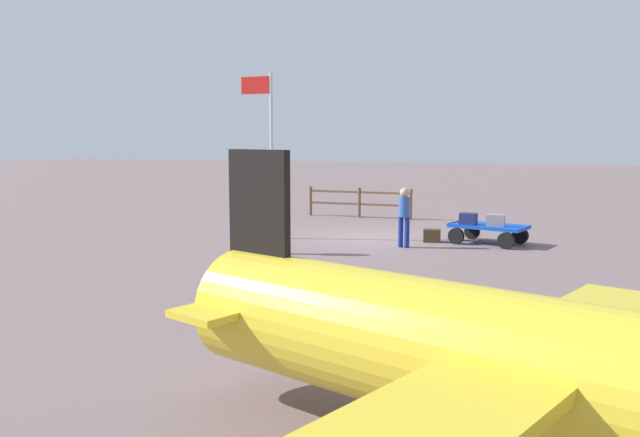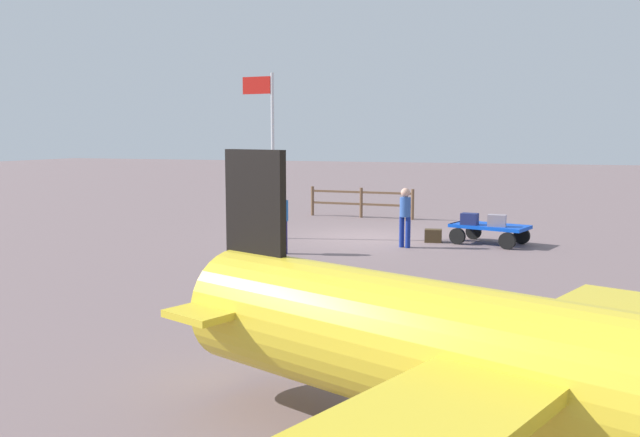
% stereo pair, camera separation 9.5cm
% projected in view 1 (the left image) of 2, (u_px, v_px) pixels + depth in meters
% --- Properties ---
extents(ground_plane, '(120.00, 120.00, 0.00)m').
position_uv_depth(ground_plane, '(367.00, 238.00, 20.55)').
color(ground_plane, slate).
extents(luggage_cart, '(2.37, 1.81, 0.57)m').
position_uv_depth(luggage_cart, '(488.00, 229.00, 19.35)').
color(luggage_cart, blue).
rests_on(luggage_cart, ground).
extents(suitcase_maroon, '(0.51, 0.30, 0.34)m').
position_uv_depth(suitcase_maroon, '(496.00, 221.00, 18.88)').
color(suitcase_maroon, gray).
rests_on(suitcase_maroon, luggage_cart).
extents(suitcase_navy, '(0.52, 0.40, 0.33)m').
position_uv_depth(suitcase_navy, '(468.00, 219.00, 19.28)').
color(suitcase_navy, navy).
rests_on(suitcase_navy, luggage_cart).
extents(suitcase_olive, '(0.54, 0.41, 0.38)m').
position_uv_depth(suitcase_olive, '(432.00, 236.00, 19.70)').
color(suitcase_olive, '#41301C').
rests_on(suitcase_olive, ground).
extents(worker_lead, '(0.39, 0.39, 1.68)m').
position_uv_depth(worker_lead, '(404.00, 213.00, 18.65)').
color(worker_lead, navy).
rests_on(worker_lead, ground).
extents(worker_trailing, '(0.38, 0.38, 1.69)m').
position_uv_depth(worker_trailing, '(281.00, 216.00, 17.64)').
color(worker_trailing, navy).
rests_on(worker_trailing, ground).
extents(airplane_near, '(8.27, 5.88, 2.96)m').
position_uv_depth(airplane_near, '(570.00, 379.00, 5.51)').
color(airplane_near, gold).
rests_on(airplane_near, ground).
extents(flagpole, '(1.04, 0.10, 5.00)m').
position_uv_depth(flagpole, '(268.00, 141.00, 20.13)').
color(flagpole, silver).
rests_on(flagpole, ground).
extents(wooden_fence, '(4.15, 0.23, 1.15)m').
position_uv_depth(wooden_fence, '(359.00, 200.00, 25.64)').
color(wooden_fence, brown).
rests_on(wooden_fence, ground).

